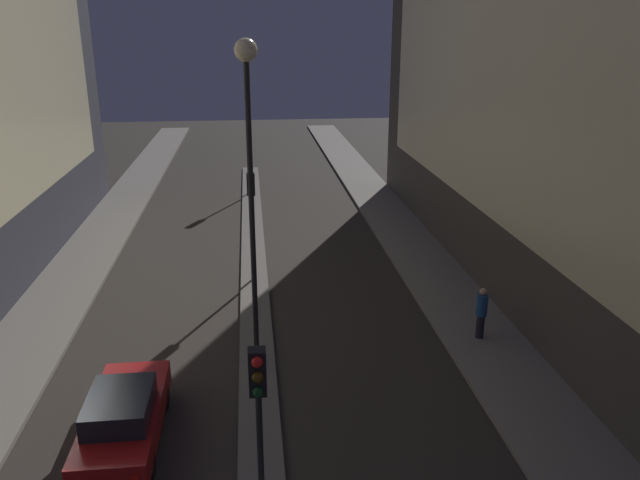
{
  "coord_description": "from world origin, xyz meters",
  "views": [
    {
      "loc": [
        0.01,
        -5.76,
        9.92
      ],
      "look_at": [
        2.78,
        18.58,
        1.57
      ],
      "focal_mm": 35.0,
      "sensor_mm": 36.0,
      "label": 1
    }
  ],
  "objects_px": {
    "traffic_light_mid": "(251,202)",
    "car_left_lane": "(124,417)",
    "pedestrian_on_right_sidewalk": "(481,312)",
    "traffic_light_near": "(259,408)",
    "street_lamp": "(249,138)",
    "traffic_light_far": "(249,141)"
  },
  "relations": [
    {
      "from": "traffic_light_far",
      "to": "car_left_lane",
      "type": "xyz_separation_m",
      "value": [
        -3.34,
        -24.56,
        -2.61
      ]
    },
    {
      "from": "street_lamp",
      "to": "car_left_lane",
      "type": "bearing_deg",
      "value": -133.45
    },
    {
      "from": "traffic_light_mid",
      "to": "car_left_lane",
      "type": "xyz_separation_m",
      "value": [
        -3.34,
        -10.28,
        -2.61
      ]
    },
    {
      "from": "pedestrian_on_right_sidewalk",
      "to": "car_left_lane",
      "type": "bearing_deg",
      "value": -158.51
    },
    {
      "from": "traffic_light_far",
      "to": "traffic_light_mid",
      "type": "bearing_deg",
      "value": -90.0
    },
    {
      "from": "street_lamp",
      "to": "pedestrian_on_right_sidewalk",
      "type": "distance_m",
      "value": 9.52
    },
    {
      "from": "pedestrian_on_right_sidewalk",
      "to": "traffic_light_mid",
      "type": "bearing_deg",
      "value": 140.69
    },
    {
      "from": "car_left_lane",
      "to": "pedestrian_on_right_sidewalk",
      "type": "height_order",
      "value": "pedestrian_on_right_sidewalk"
    },
    {
      "from": "traffic_light_far",
      "to": "street_lamp",
      "type": "distance_m",
      "value": 21.34
    },
    {
      "from": "traffic_light_near",
      "to": "traffic_light_mid",
      "type": "relative_size",
      "value": 1.0
    },
    {
      "from": "traffic_light_far",
      "to": "street_lamp",
      "type": "height_order",
      "value": "street_lamp"
    },
    {
      "from": "traffic_light_far",
      "to": "car_left_lane",
      "type": "bearing_deg",
      "value": -97.76
    },
    {
      "from": "traffic_light_near",
      "to": "traffic_light_far",
      "type": "relative_size",
      "value": 1.0
    },
    {
      "from": "traffic_light_mid",
      "to": "street_lamp",
      "type": "bearing_deg",
      "value": -90.0
    },
    {
      "from": "street_lamp",
      "to": "car_left_lane",
      "type": "xyz_separation_m",
      "value": [
        -3.34,
        -3.53,
        -6.27
      ]
    },
    {
      "from": "car_left_lane",
      "to": "pedestrian_on_right_sidewalk",
      "type": "distance_m",
      "value": 11.54
    },
    {
      "from": "traffic_light_far",
      "to": "street_lamp",
      "type": "xyz_separation_m",
      "value": [
        0.0,
        -21.03,
        3.67
      ]
    },
    {
      "from": "traffic_light_near",
      "to": "street_lamp",
      "type": "xyz_separation_m",
      "value": [
        0.0,
        7.42,
        3.67
      ]
    },
    {
      "from": "traffic_light_near",
      "to": "pedestrian_on_right_sidewalk",
      "type": "xyz_separation_m",
      "value": [
        7.39,
        8.12,
        -2.31
      ]
    },
    {
      "from": "traffic_light_near",
      "to": "car_left_lane",
      "type": "height_order",
      "value": "traffic_light_near"
    },
    {
      "from": "traffic_light_mid",
      "to": "pedestrian_on_right_sidewalk",
      "type": "relative_size",
      "value": 2.52
    },
    {
      "from": "traffic_light_mid",
      "to": "pedestrian_on_right_sidewalk",
      "type": "height_order",
      "value": "traffic_light_mid"
    }
  ]
}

